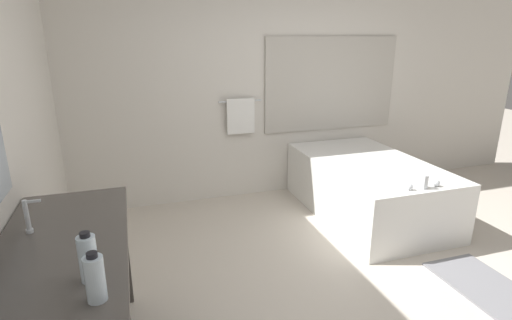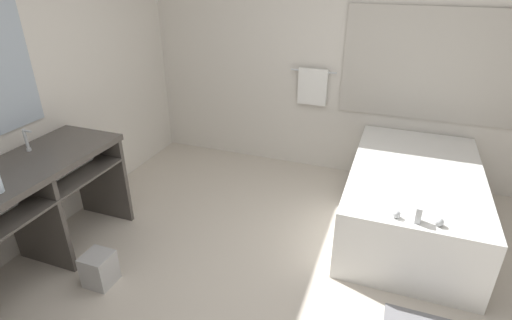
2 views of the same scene
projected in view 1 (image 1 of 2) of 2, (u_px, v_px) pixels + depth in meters
ground_plane at (360, 297)px, 2.96m from camera, size 16.00×16.00×0.00m
wall_back_with_blinds at (266, 82)px, 4.59m from camera, size 7.40×0.13×2.70m
vanity_counter at (68, 287)px, 2.00m from camera, size 0.62×1.52×0.88m
sink_faucet at (28, 217)px, 2.04m from camera, size 0.09×0.04×0.18m
bathtub at (367, 185)px, 4.27m from camera, size 1.09×1.83×0.72m
water_bottle_1 at (88, 258)px, 1.63m from camera, size 0.08×0.08×0.22m
water_bottle_2 at (95, 278)px, 1.51m from camera, size 0.08×0.08×0.21m
bath_mat at (484, 285)px, 3.09m from camera, size 0.50×0.80×0.02m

